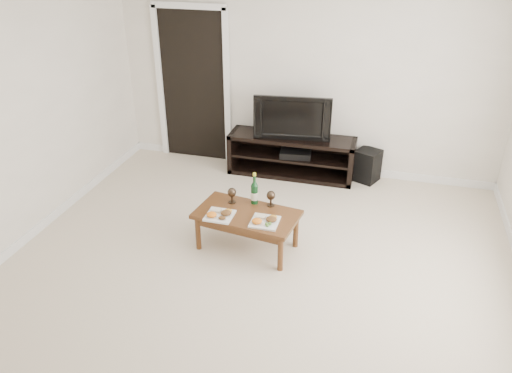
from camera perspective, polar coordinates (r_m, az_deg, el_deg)
The scene contains 13 objects.
floor at distance 4.71m, azimuth -1.09°, elevation -11.91°, with size 5.50×5.50×0.00m, color beige.
back_wall at distance 6.55m, azimuth 5.82°, elevation 12.57°, with size 5.00×0.04×2.60m, color white.
doorway at distance 7.01m, azimuth -7.14°, elevation 11.18°, with size 0.90×0.02×2.05m, color black.
media_console at distance 6.66m, azimuth 4.06°, elevation 3.52°, with size 1.66×0.45×0.55m, color black.
television at distance 6.45m, azimuth 4.23°, elevation 8.04°, with size 0.98×0.13×0.57m, color black.
av_receiver at distance 6.62m, azimuth 4.55°, elevation 3.83°, with size 0.40×0.30×0.08m, color black.
subwoofer at distance 6.68m, azimuth 12.59°, elevation 2.36°, with size 0.28×0.28×0.43m, color black.
coffee_table at distance 5.17m, azimuth -1.03°, elevation -5.03°, with size 1.03×0.56×0.42m, color brown.
plate_left at distance 4.99m, azimuth -4.18°, elevation -3.08°, with size 0.27×0.27×0.07m, color white.
plate_right at distance 4.88m, azimuth 1.01°, elevation -3.82°, with size 0.27×0.27×0.07m, color white.
wine_bottle at distance 5.14m, azimuth -0.18°, elevation -0.20°, with size 0.07×0.07×0.35m, color #0E3617.
goblet_left at distance 5.20m, azimuth -2.77°, elevation -1.02°, with size 0.09×0.09×0.17m, color #36291D, non-canonical shape.
goblet_right at distance 5.14m, azimuth 1.71°, elevation -1.37°, with size 0.09×0.09×0.17m, color #36291D, non-canonical shape.
Camera 1 is at (1.05, -3.47, 3.02)m, focal length 35.00 mm.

